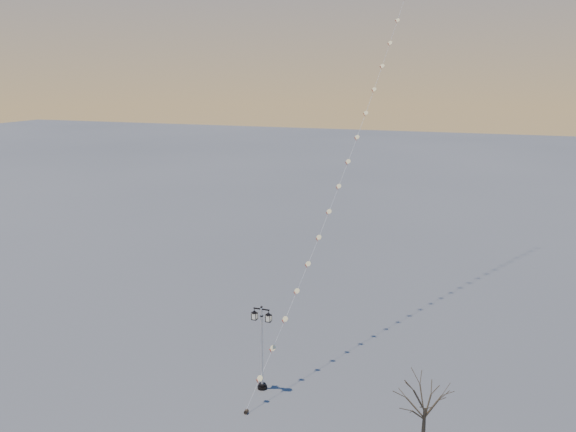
% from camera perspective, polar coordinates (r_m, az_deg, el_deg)
% --- Properties ---
extents(ground, '(300.00, 300.00, 0.00)m').
position_cam_1_polar(ground, '(31.38, -2.50, -17.79)').
color(ground, '#555656').
rests_on(ground, ground).
extents(street_lamp, '(1.20, 0.53, 4.73)m').
position_cam_1_polar(street_lamp, '(31.38, -2.57, -12.33)').
color(street_lamp, black).
rests_on(street_lamp, ground).
extents(bare_tree, '(2.15, 2.15, 3.57)m').
position_cam_1_polar(bare_tree, '(27.54, 13.28, -17.02)').
color(bare_tree, '#3B3021').
rests_on(bare_tree, ground).
extents(kite_train, '(6.81, 33.12, 38.73)m').
position_cam_1_polar(kite_train, '(40.66, 9.33, 17.60)').
color(kite_train, black).
rests_on(kite_train, ground).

